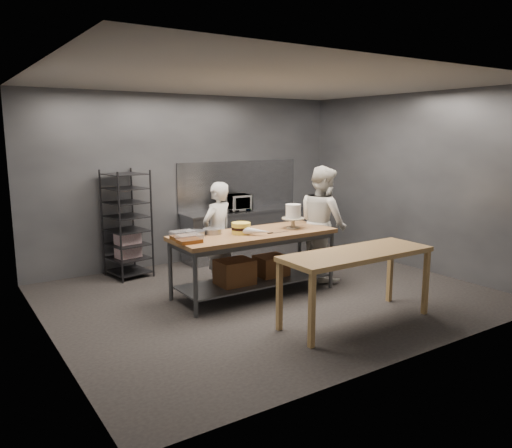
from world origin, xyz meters
The scene contains 16 objects.
ground centered at (0.00, 0.00, 0.00)m, with size 6.00×6.00×0.00m, color black.
back_wall centered at (0.00, 2.50, 1.50)m, with size 6.00×0.04×3.00m, color #4C4F54.
work_table centered at (-0.18, 0.18, 0.57)m, with size 2.40×0.90×0.92m.
near_counter centered at (0.30, -1.43, 0.81)m, with size 2.00×0.70×0.90m.
back_counter centered at (1.00, 2.18, 0.45)m, with size 2.60×0.60×0.90m.
splashback_panel centered at (1.00, 2.48, 1.35)m, with size 2.60×0.02×0.90m, color slate.
speed_rack centered at (-1.37, 2.10, 0.86)m, with size 0.70×0.74×1.75m.
chef_behind centered at (-0.37, 0.88, 0.80)m, with size 0.58×0.38×1.60m, color silver.
chef_right centered at (1.22, 0.28, 0.91)m, with size 0.88×0.69×1.82m, color white.
microwave centered at (0.73, 2.18, 1.05)m, with size 0.54×0.37×0.30m, color black.
frosted_cake_stand centered at (0.50, 0.12, 1.14)m, with size 0.34×0.34×0.36m.
layer_cake centered at (-0.37, 0.19, 1.00)m, with size 0.27×0.27×0.16m.
cake_pans centered at (-0.85, 0.41, 0.96)m, with size 0.53×0.28×0.07m.
piping_bag centered at (-0.25, -0.03, 0.98)m, with size 0.12×0.12×0.38m, color silver.
offset_spatula centered at (0.07, -0.03, 0.93)m, with size 0.36×0.02×0.02m.
pastry_clamshells centered at (-1.23, 0.18, 0.98)m, with size 0.34×0.49×0.11m.
Camera 1 is at (-3.99, -5.70, 2.32)m, focal length 35.00 mm.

